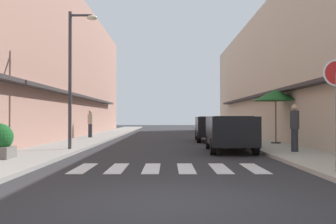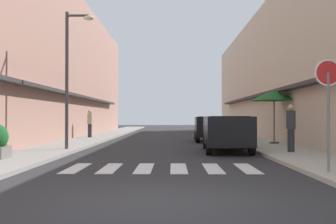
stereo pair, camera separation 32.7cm
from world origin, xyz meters
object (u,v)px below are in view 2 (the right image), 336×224
at_px(parked_car_near, 227,129).
at_px(street_lamp, 71,66).
at_px(parked_car_mid, 210,126).
at_px(round_street_sign, 328,86).
at_px(pedestrian_walking_near, 291,127).
at_px(pedestrian_walking_far, 90,123).
at_px(cafe_umbrella, 274,95).

relative_size(parked_car_near, street_lamp, 0.78).
bearing_deg(parked_car_near, parked_car_mid, 90.00).
height_order(parked_car_mid, round_street_sign, round_street_sign).
height_order(round_street_sign, pedestrian_walking_near, round_street_sign).
relative_size(parked_car_mid, pedestrian_walking_near, 2.27).
xyz_separation_m(street_lamp, pedestrian_walking_far, (-1.18, 9.26, -2.51)).
height_order(pedestrian_walking_near, pedestrian_walking_far, pedestrian_walking_near).
xyz_separation_m(round_street_sign, pedestrian_walking_near, (0.77, 5.47, -1.11)).
distance_m(round_street_sign, pedestrian_walking_far, 18.49).
distance_m(parked_car_mid, pedestrian_walking_far, 7.99).
distance_m(parked_car_near, street_lamp, 6.95).
bearing_deg(parked_car_near, cafe_umbrella, 50.68).
bearing_deg(street_lamp, cafe_umbrella, 20.38).
bearing_deg(pedestrian_walking_near, parked_car_near, -88.16).
relative_size(parked_car_near, round_street_sign, 1.65).
xyz_separation_m(street_lamp, pedestrian_walking_near, (8.67, -1.33, -2.50)).
bearing_deg(parked_car_near, street_lamp, 179.70).
relative_size(street_lamp, pedestrian_walking_near, 3.18).
xyz_separation_m(cafe_umbrella, pedestrian_walking_near, (-0.61, -4.78, -1.45)).
distance_m(parked_car_near, pedestrian_walking_far, 12.01).
bearing_deg(cafe_umbrella, pedestrian_walking_far, 150.91).
xyz_separation_m(parked_car_mid, pedestrian_walking_near, (2.24, -8.15, 0.15)).
height_order(parked_car_near, pedestrian_walking_far, pedestrian_walking_far).
xyz_separation_m(parked_car_near, cafe_umbrella, (2.85, 3.48, 1.59)).
distance_m(parked_car_near, parked_car_mid, 6.85).
bearing_deg(parked_car_mid, round_street_sign, -83.82).
distance_m(round_street_sign, pedestrian_walking_near, 5.64).
bearing_deg(street_lamp, pedestrian_walking_far, 97.28).
xyz_separation_m(parked_car_near, pedestrian_walking_far, (-7.61, 9.30, 0.13)).
bearing_deg(round_street_sign, parked_car_mid, 96.18).
xyz_separation_m(parked_car_mid, pedestrian_walking_far, (-7.61, 2.45, 0.13)).
relative_size(street_lamp, pedestrian_walking_far, 3.22).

